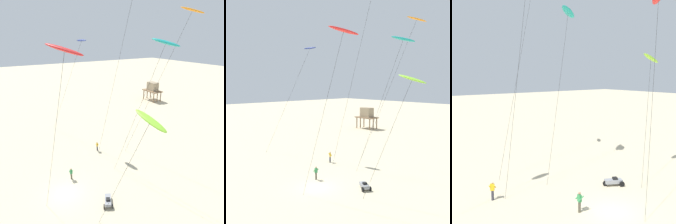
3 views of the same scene
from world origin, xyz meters
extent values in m
plane|color=beige|center=(0.00, 0.00, 0.00)|extent=(260.00, 260.00, 0.00)
ellipsoid|color=#8CD833|center=(9.64, 4.07, 12.44)|extent=(3.00, 1.15, 1.14)
cylinder|color=#262626|center=(7.67, 2.87, 6.17)|extent=(3.97, 2.43, 12.35)
cylinder|color=#262626|center=(-3.27, 8.90, 12.24)|extent=(4.97, 3.04, 24.48)
ellipsoid|color=teal|center=(3.84, 10.75, 17.50)|extent=(3.06, 2.36, 1.08)
cylinder|color=#262626|center=(1.36, 9.24, 8.68)|extent=(4.99, 3.05, 17.37)
cylinder|color=#262626|center=(2.66, -1.30, 8.50)|extent=(3.86, 2.36, 17.01)
cylinder|color=#262626|center=(-0.93, 13.87, 10.40)|extent=(6.76, 4.13, 20.82)
cylinder|color=#33333D|center=(-6.74, 7.76, 0.44)|extent=(0.22, 0.22, 0.88)
cube|color=gold|center=(-6.74, 7.76, 1.17)|extent=(0.39, 0.37, 0.58)
sphere|color=beige|center=(-6.74, 7.76, 1.57)|extent=(0.20, 0.20, 0.20)
cylinder|color=gold|center=(-6.92, 7.89, 1.22)|extent=(0.38, 0.45, 0.39)
cylinder|color=gold|center=(-6.57, 7.63, 1.22)|extent=(0.38, 0.45, 0.39)
cylinder|color=#4C4738|center=(-2.18, 1.56, 0.44)|extent=(0.22, 0.22, 0.88)
cube|color=#338C4C|center=(-2.18, 1.56, 1.17)|extent=(0.22, 0.35, 0.58)
sphere|color=#9E7051|center=(-2.18, 1.56, 1.57)|extent=(0.20, 0.20, 0.20)
cylinder|color=#338C4C|center=(-2.20, 1.34, 1.22)|extent=(0.51, 0.12, 0.39)
cylinder|color=#338C4C|center=(-2.17, 1.78, 1.22)|extent=(0.51, 0.12, 0.39)
cube|color=gray|center=(3.98, 3.73, 0.44)|extent=(1.83, 1.41, 0.36)
cube|color=black|center=(4.11, 3.66, 0.72)|extent=(0.59, 0.59, 0.20)
cylinder|color=black|center=(3.26, 4.10, 0.26)|extent=(0.52, 0.35, 0.52)
cylinder|color=black|center=(4.41, 2.99, 0.26)|extent=(0.52, 0.35, 0.52)
cylinder|color=black|center=(4.83, 3.80, 0.26)|extent=(0.52, 0.35, 0.52)
camera|label=1|loc=(19.16, -4.78, 17.91)|focal=31.31mm
camera|label=2|loc=(24.70, -19.08, 12.10)|focal=44.71mm
camera|label=3|loc=(-15.95, -14.62, 10.83)|focal=45.76mm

